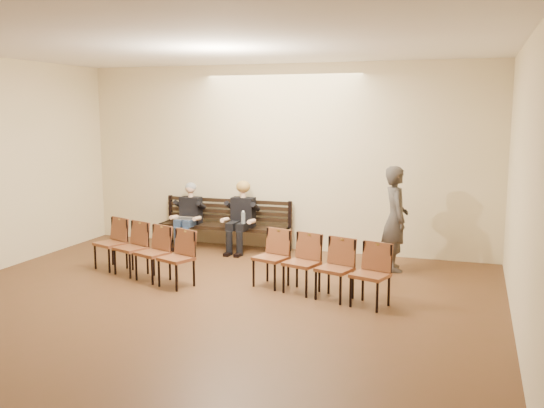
# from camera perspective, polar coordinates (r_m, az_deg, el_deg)

# --- Properties ---
(ground) EXTENTS (10.00, 10.00, 0.00)m
(ground) POSITION_cam_1_polar(r_m,az_deg,el_deg) (7.35, -11.14, -12.41)
(ground) COLOR #52301C
(ground) RESTS_ON ground
(room_walls) EXTENTS (8.02, 10.01, 3.51)m
(room_walls) POSITION_cam_1_polar(r_m,az_deg,el_deg) (7.55, -8.75, 7.93)
(room_walls) COLOR beige
(room_walls) RESTS_ON ground
(bench) EXTENTS (2.60, 0.90, 0.45)m
(bench) POSITION_cam_1_polar(r_m,az_deg,el_deg) (11.75, -4.50, -3.09)
(bench) COLOR black
(bench) RESTS_ON ground
(seated_man) EXTENTS (0.49, 0.68, 1.19)m
(seated_man) POSITION_cam_1_polar(r_m,az_deg,el_deg) (11.86, -7.84, -1.22)
(seated_man) COLOR black
(seated_man) RESTS_ON ground
(seated_woman) EXTENTS (0.53, 0.74, 1.24)m
(seated_woman) POSITION_cam_1_polar(r_m,az_deg,el_deg) (11.42, -2.90, -1.40)
(seated_woman) COLOR black
(seated_woman) RESTS_ON ground
(laptop) EXTENTS (0.40, 0.35, 0.26)m
(laptop) POSITION_cam_1_polar(r_m,az_deg,el_deg) (11.76, -8.26, -1.39)
(laptop) COLOR #B5B5BA
(laptop) RESTS_ON bench
(water_bottle) EXTENTS (0.08, 0.08, 0.25)m
(water_bottle) POSITION_cam_1_polar(r_m,az_deg,el_deg) (11.13, -2.72, -1.91)
(water_bottle) COLOR silver
(water_bottle) RESTS_ON bench
(bag) EXTENTS (0.39, 0.32, 0.25)m
(bag) POSITION_cam_1_polar(r_m,az_deg,el_deg) (10.56, 6.40, -5.04)
(bag) COLOR black
(bag) RESTS_ON ground
(passerby) EXTENTS (0.70, 0.85, 2.01)m
(passerby) POSITION_cam_1_polar(r_m,az_deg,el_deg) (10.18, 11.56, -0.63)
(passerby) COLOR #3A342F
(passerby) RESTS_ON ground
(chair_row_front) EXTENTS (2.15, 1.08, 0.87)m
(chair_row_front) POSITION_cam_1_polar(r_m,az_deg,el_deg) (8.72, 4.33, -5.87)
(chair_row_front) COLOR brown
(chair_row_front) RESTS_ON ground
(chair_row_back) EXTENTS (2.12, 1.18, 0.86)m
(chair_row_back) POSITION_cam_1_polar(r_m,az_deg,el_deg) (9.87, -12.18, -4.33)
(chair_row_back) COLOR brown
(chair_row_back) RESTS_ON ground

